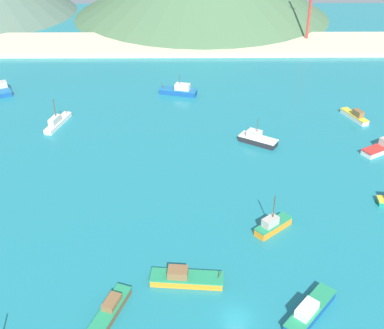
{
  "coord_description": "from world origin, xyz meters",
  "views": [
    {
      "loc": [
        -6.14,
        -43.81,
        50.3
      ],
      "look_at": [
        -5.52,
        33.82,
        2.82
      ],
      "focal_mm": 45.91,
      "sensor_mm": 36.0,
      "label": 1
    }
  ],
  "objects_px": {
    "fishing_boat_1": "(179,90)",
    "fishing_boat_7": "(57,122)",
    "fishing_boat_10": "(310,311)",
    "fishing_boat_9": "(4,89)",
    "fishing_boat_0": "(273,225)",
    "fishing_boat_6": "(257,139)",
    "fishing_boat_8": "(185,278)",
    "fishing_boat_5": "(355,116)",
    "radio_tower": "(311,2)",
    "fishing_boat_14": "(109,312)"
  },
  "relations": [
    {
      "from": "fishing_boat_1",
      "to": "fishing_boat_7",
      "type": "bearing_deg",
      "value": -147.06
    },
    {
      "from": "fishing_boat_1",
      "to": "fishing_boat_7",
      "type": "height_order",
      "value": "fishing_boat_7"
    },
    {
      "from": "fishing_boat_7",
      "to": "fishing_boat_10",
      "type": "xyz_separation_m",
      "value": [
        45.23,
        -55.05,
        0.02
      ]
    },
    {
      "from": "fishing_boat_9",
      "to": "fishing_boat_0",
      "type": "bearing_deg",
      "value": -42.78
    },
    {
      "from": "fishing_boat_1",
      "to": "fishing_boat_9",
      "type": "bearing_deg",
      "value": 178.26
    },
    {
      "from": "fishing_boat_6",
      "to": "fishing_boat_8",
      "type": "relative_size",
      "value": 0.8
    },
    {
      "from": "fishing_boat_9",
      "to": "fishing_boat_10",
      "type": "height_order",
      "value": "fishing_boat_9"
    },
    {
      "from": "fishing_boat_6",
      "to": "fishing_boat_5",
      "type": "bearing_deg",
      "value": 25.01
    },
    {
      "from": "fishing_boat_0",
      "to": "fishing_boat_7",
      "type": "relative_size",
      "value": 0.66
    },
    {
      "from": "fishing_boat_7",
      "to": "fishing_boat_9",
      "type": "distance_m",
      "value": 26.24
    },
    {
      "from": "fishing_boat_9",
      "to": "fishing_boat_10",
      "type": "bearing_deg",
      "value": -49.49
    },
    {
      "from": "fishing_boat_9",
      "to": "fishing_boat_6",
      "type": "bearing_deg",
      "value": -23.82
    },
    {
      "from": "fishing_boat_0",
      "to": "radio_tower",
      "type": "relative_size",
      "value": 0.27
    },
    {
      "from": "fishing_boat_6",
      "to": "fishing_boat_8",
      "type": "bearing_deg",
      "value": -110.39
    },
    {
      "from": "fishing_boat_1",
      "to": "fishing_boat_14",
      "type": "bearing_deg",
      "value": -96.41
    },
    {
      "from": "fishing_boat_5",
      "to": "fishing_boat_7",
      "type": "bearing_deg",
      "value": -177.66
    },
    {
      "from": "fishing_boat_8",
      "to": "fishing_boat_10",
      "type": "xyz_separation_m",
      "value": [
        16.17,
        -6.16,
        0.13
      ]
    },
    {
      "from": "fishing_boat_0",
      "to": "fishing_boat_8",
      "type": "height_order",
      "value": "fishing_boat_0"
    },
    {
      "from": "fishing_boat_6",
      "to": "fishing_boat_0",
      "type": "bearing_deg",
      "value": -92.16
    },
    {
      "from": "fishing_boat_5",
      "to": "fishing_boat_9",
      "type": "height_order",
      "value": "fishing_boat_9"
    },
    {
      "from": "fishing_boat_5",
      "to": "radio_tower",
      "type": "xyz_separation_m",
      "value": [
        0.77,
        58.29,
        12.0
      ]
    },
    {
      "from": "fishing_boat_1",
      "to": "fishing_boat_9",
      "type": "height_order",
      "value": "fishing_boat_1"
    },
    {
      "from": "fishing_boat_5",
      "to": "fishing_boat_14",
      "type": "height_order",
      "value": "fishing_boat_5"
    },
    {
      "from": "fishing_boat_1",
      "to": "fishing_boat_10",
      "type": "relative_size",
      "value": 1.12
    },
    {
      "from": "fishing_boat_0",
      "to": "fishing_boat_9",
      "type": "relative_size",
      "value": 0.92
    },
    {
      "from": "fishing_boat_10",
      "to": "fishing_boat_14",
      "type": "height_order",
      "value": "fishing_boat_10"
    },
    {
      "from": "fishing_boat_5",
      "to": "fishing_boat_8",
      "type": "xyz_separation_m",
      "value": [
        -39.06,
        -51.67,
        -0.07
      ]
    },
    {
      "from": "fishing_boat_7",
      "to": "fishing_boat_10",
      "type": "bearing_deg",
      "value": -50.59
    },
    {
      "from": "fishing_boat_1",
      "to": "fishing_boat_5",
      "type": "relative_size",
      "value": 1.19
    },
    {
      "from": "fishing_boat_1",
      "to": "radio_tower",
      "type": "xyz_separation_m",
      "value": [
        41.64,
        43.42,
        11.82
      ]
    },
    {
      "from": "fishing_boat_7",
      "to": "fishing_boat_8",
      "type": "distance_m",
      "value": 56.87
    },
    {
      "from": "fishing_boat_0",
      "to": "radio_tower",
      "type": "height_order",
      "value": "radio_tower"
    },
    {
      "from": "fishing_boat_10",
      "to": "radio_tower",
      "type": "relative_size",
      "value": 0.35
    },
    {
      "from": "fishing_boat_1",
      "to": "fishing_boat_10",
      "type": "bearing_deg",
      "value": -76.11
    },
    {
      "from": "fishing_boat_5",
      "to": "fishing_boat_14",
      "type": "xyz_separation_m",
      "value": [
        -49.02,
        -57.69,
        -0.16
      ]
    },
    {
      "from": "radio_tower",
      "to": "fishing_boat_9",
      "type": "bearing_deg",
      "value": -154.19
    },
    {
      "from": "fishing_boat_7",
      "to": "fishing_boat_9",
      "type": "relative_size",
      "value": 1.39
    },
    {
      "from": "fishing_boat_9",
      "to": "fishing_boat_14",
      "type": "height_order",
      "value": "fishing_boat_9"
    },
    {
      "from": "fishing_boat_7",
      "to": "radio_tower",
      "type": "bearing_deg",
      "value": 41.56
    },
    {
      "from": "fishing_boat_0",
      "to": "radio_tower",
      "type": "xyz_separation_m",
      "value": [
        25.88,
        98.56,
        11.83
      ]
    },
    {
      "from": "fishing_boat_9",
      "to": "fishing_boat_10",
      "type": "xyz_separation_m",
      "value": [
        63.3,
        -74.08,
        -0.04
      ]
    },
    {
      "from": "fishing_boat_9",
      "to": "radio_tower",
      "type": "xyz_separation_m",
      "value": [
        86.96,
        42.05,
        11.91
      ]
    },
    {
      "from": "fishing_boat_6",
      "to": "radio_tower",
      "type": "xyz_separation_m",
      "value": [
        24.79,
        69.5,
        11.9
      ]
    },
    {
      "from": "fishing_boat_8",
      "to": "fishing_boat_10",
      "type": "height_order",
      "value": "fishing_boat_10"
    },
    {
      "from": "fishing_boat_1",
      "to": "radio_tower",
      "type": "bearing_deg",
      "value": 46.2
    },
    {
      "from": "fishing_boat_7",
      "to": "fishing_boat_14",
      "type": "relative_size",
      "value": 1.04
    },
    {
      "from": "fishing_boat_1",
      "to": "fishing_boat_7",
      "type": "xyz_separation_m",
      "value": [
        -27.25,
        -17.65,
        -0.14
      ]
    },
    {
      "from": "fishing_boat_14",
      "to": "fishing_boat_8",
      "type": "bearing_deg",
      "value": 31.14
    },
    {
      "from": "radio_tower",
      "to": "fishing_boat_8",
      "type": "bearing_deg",
      "value": -109.91
    },
    {
      "from": "fishing_boat_0",
      "to": "fishing_boat_9",
      "type": "xyz_separation_m",
      "value": [
        -61.07,
        56.51,
        -0.07
      ]
    }
  ]
}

